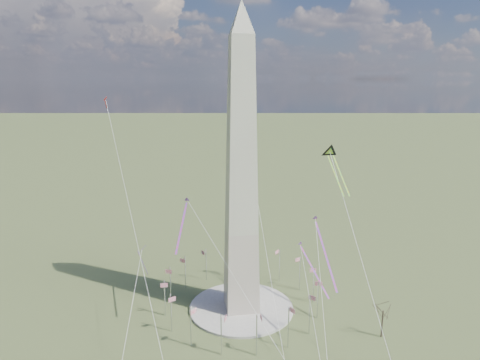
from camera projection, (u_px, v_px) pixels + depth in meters
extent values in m
plane|color=#425128|center=(241.00, 309.00, 148.64)|extent=(2000.00, 2000.00, 0.00)
cylinder|color=beige|center=(241.00, 308.00, 148.54)|extent=(36.00, 36.00, 0.80)
pyramid|color=beige|center=(241.00, 17.00, 126.57)|extent=(9.90, 9.90, 10.00)
cylinder|color=silver|center=(314.00, 286.00, 151.33)|extent=(0.36, 0.36, 13.00)
cube|color=red|center=(313.00, 270.00, 151.36)|extent=(2.40, 0.08, 1.50)
cylinder|color=silver|center=(300.00, 274.00, 160.56)|extent=(0.36, 0.36, 13.00)
cube|color=red|center=(298.00, 260.00, 160.41)|extent=(2.25, 0.99, 1.50)
cylinder|color=silver|center=(279.00, 266.00, 167.75)|extent=(0.36, 0.36, 13.00)
cube|color=red|center=(277.00, 252.00, 167.26)|extent=(1.75, 1.75, 1.50)
cylinder|color=silver|center=(256.00, 261.00, 171.79)|extent=(0.36, 0.36, 13.00)
cube|color=red|center=(252.00, 249.00, 170.86)|extent=(0.99, 2.25, 1.50)
cylinder|color=silver|center=(230.00, 261.00, 172.09)|extent=(0.36, 0.36, 13.00)
cube|color=red|center=(227.00, 249.00, 170.66)|extent=(0.08, 2.40, 1.50)
cylinder|color=silver|center=(206.00, 265.00, 168.59)|extent=(0.36, 0.36, 13.00)
cube|color=red|center=(203.00, 253.00, 166.69)|extent=(0.99, 2.25, 1.50)
cylinder|color=silver|center=(185.00, 272.00, 161.82)|extent=(0.36, 0.36, 13.00)
cube|color=red|center=(183.00, 261.00, 159.56)|extent=(1.75, 1.75, 1.50)
cylinder|color=silver|center=(170.00, 284.00, 152.81)|extent=(0.36, 0.36, 13.00)
cube|color=red|center=(169.00, 272.00, 150.36)|extent=(2.25, 0.99, 1.50)
cylinder|color=silver|center=(165.00, 298.00, 142.94)|extent=(0.36, 0.36, 13.00)
cube|color=red|center=(164.00, 285.00, 140.48)|extent=(2.40, 0.08, 1.50)
cylinder|color=silver|center=(171.00, 313.00, 133.72)|extent=(0.36, 0.36, 13.00)
cube|color=red|center=(172.00, 299.00, 131.42)|extent=(2.25, 0.99, 1.50)
cylinder|color=silver|center=(191.00, 326.00, 126.53)|extent=(0.36, 0.36, 13.00)
cube|color=red|center=(193.00, 312.00, 124.58)|extent=(1.75, 1.75, 1.50)
cylinder|color=silver|center=(221.00, 334.00, 122.48)|extent=(0.36, 0.36, 13.00)
cube|color=red|center=(225.00, 318.00, 120.98)|extent=(0.99, 2.25, 1.50)
cylinder|color=silver|center=(257.00, 335.00, 122.19)|extent=(0.36, 0.36, 13.00)
cube|color=red|center=(261.00, 318.00, 121.18)|extent=(0.08, 2.40, 1.50)
cylinder|color=silver|center=(288.00, 328.00, 125.69)|extent=(0.36, 0.36, 13.00)
cube|color=red|center=(292.00, 310.00, 125.14)|extent=(0.99, 2.25, 1.50)
cylinder|color=silver|center=(310.00, 315.00, 132.46)|extent=(0.36, 0.36, 13.00)
cube|color=red|center=(312.00, 298.00, 132.27)|extent=(1.75, 1.75, 1.50)
cylinder|color=silver|center=(318.00, 300.00, 141.46)|extent=(0.36, 0.36, 13.00)
cube|color=red|center=(319.00, 284.00, 141.48)|extent=(2.25, 0.99, 1.50)
cylinder|color=#4C3D2E|center=(382.00, 324.00, 131.43)|extent=(0.41, 0.41, 8.97)
cube|color=yellow|center=(341.00, 175.00, 141.27)|extent=(0.58, 15.13, 10.61)
cube|color=yellow|center=(335.00, 175.00, 140.95)|extent=(0.58, 15.13, 10.61)
cube|color=#401666|center=(142.00, 250.00, 137.48)|extent=(2.59, 3.61, 2.71)
cube|color=#F72730|center=(143.00, 263.00, 138.51)|extent=(2.81, 2.40, 9.37)
cube|color=#F72730|center=(326.00, 255.00, 130.95)|extent=(1.40, 22.10, 13.84)
cube|color=#F72730|center=(181.00, 227.00, 134.28)|extent=(4.91, 17.14, 10.99)
cube|color=#F72730|center=(314.00, 271.00, 147.31)|extent=(4.97, 18.07, 11.56)
cube|color=red|center=(105.00, 99.00, 164.06)|extent=(1.31, 1.78, 1.65)
cube|color=red|center=(106.00, 103.00, 164.48)|extent=(0.55, 1.44, 3.79)
cube|color=silver|center=(245.00, 125.00, 173.96)|extent=(1.48, 2.23, 1.75)
cube|color=silver|center=(245.00, 130.00, 174.40)|extent=(1.04, 1.39, 4.01)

